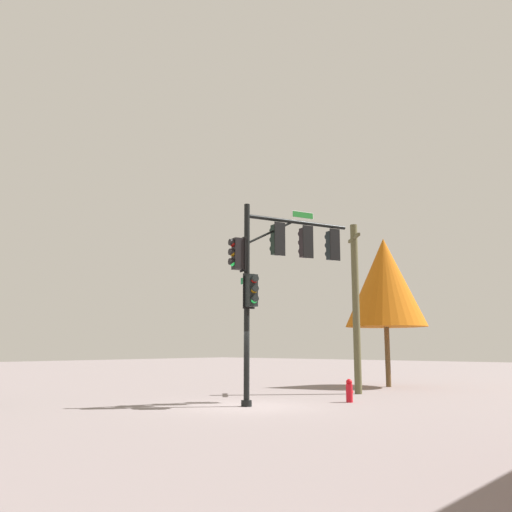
# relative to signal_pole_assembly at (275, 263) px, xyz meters

# --- Properties ---
(ground_plane) EXTENTS (120.00, 120.00, 0.00)m
(ground_plane) POSITION_rel_signal_pole_assembly_xyz_m (-1.04, 0.44, -4.96)
(ground_plane) COLOR gray
(signal_pole_assembly) EXTENTS (4.71, 2.04, 7.01)m
(signal_pole_assembly) POSITION_rel_signal_pole_assembly_xyz_m (0.00, 0.00, 0.00)
(signal_pole_assembly) COLOR black
(signal_pole_assembly) RESTS_ON ground_plane
(utility_pole) EXTENTS (1.37, 1.35, 7.36)m
(utility_pole) POSITION_rel_signal_pole_assembly_xyz_m (5.74, 0.15, -1.17)
(utility_pole) COLOR brown
(utility_pole) RESTS_ON ground_plane
(fire_hydrant) EXTENTS (0.33, 0.24, 0.83)m
(fire_hydrant) POSITION_rel_signal_pole_assembly_xyz_m (2.41, -1.46, -4.54)
(fire_hydrant) COLOR red
(fire_hydrant) RESTS_ON ground_plane
(tree_mid) EXTENTS (4.12, 4.12, 7.56)m
(tree_mid) POSITION_rel_signal_pole_assembly_xyz_m (10.35, 1.15, 0.30)
(tree_mid) COLOR brown
(tree_mid) RESTS_ON ground_plane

